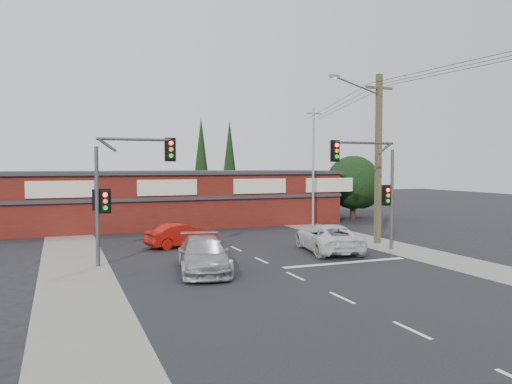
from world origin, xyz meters
name	(u,v)px	position (x,y,z in m)	size (l,w,h in m)	color
ground	(265,263)	(0.00, 0.00, 0.00)	(120.00, 120.00, 0.00)	black
road_strip	(232,247)	(0.00, 5.00, 0.01)	(14.00, 70.00, 0.01)	black
verge_left	(73,257)	(-8.50, 5.00, 0.01)	(3.00, 70.00, 0.02)	gray
verge_right	(358,239)	(8.50, 5.00, 0.01)	(3.00, 70.00, 0.02)	gray
stop_line	(345,263)	(3.50, -1.50, 0.01)	(6.50, 0.35, 0.01)	silver
white_suv	(328,238)	(4.29, 1.53, 0.75)	(2.48, 5.38, 1.50)	silver
silver_suv	(204,255)	(-3.31, -0.92, 0.75)	(2.11, 5.19, 1.51)	#A2A4A8
red_sedan	(182,235)	(-2.63, 6.08, 0.68)	(1.43, 4.11, 1.35)	#A11009
lane_dashes	(277,268)	(0.00, -1.35, 0.01)	(0.12, 34.91, 0.01)	silver
shop_building	(170,198)	(-0.99, 16.99, 2.13)	(27.30, 8.40, 4.22)	#4F140F
tree_cluster	(352,186)	(14.69, 15.44, 2.90)	(5.90, 5.10, 5.50)	#2D2116
conifer_near	(201,157)	(3.50, 24.00, 5.48)	(1.80, 1.80, 9.25)	#2D2116
conifer_far	(230,157)	(7.00, 26.00, 5.48)	(1.80, 1.80, 9.25)	#2D2116
traffic_mast_left	(121,181)	(-6.43, 2.00, 3.93)	(3.77, 0.27, 5.97)	#47494C
traffic_mast_right	(375,178)	(6.86, 1.00, 3.95)	(3.96, 0.27, 5.97)	#47494C
pedestal_signal	(98,207)	(-7.20, 6.01, 2.41)	(0.55, 0.27, 3.38)	#47494C
utility_pole	(377,153)	(8.36, 2.99, 5.40)	(4.38, 0.59, 10.00)	brown
steel_pole	(313,165)	(9.00, 12.00, 4.70)	(1.20, 0.16, 9.00)	gray
power_lines	(446,75)	(8.47, -2.47, 9.04)	(2.01, 29.00, 1.22)	black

